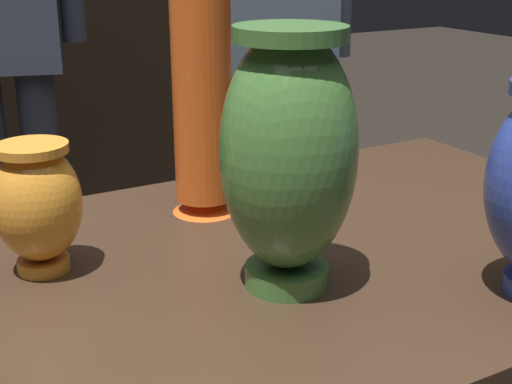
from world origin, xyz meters
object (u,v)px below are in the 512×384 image
Objects in this scene: vase_centerpiece at (289,153)px; visitor_center_back at (0,17)px; vase_left_accent at (37,203)px; visitor_near_right at (276,37)px; vase_tall_behind at (202,104)px.

vase_centerpiece is 1.56m from visitor_center_back.
visitor_center_back is (0.24, 1.39, 0.07)m from vase_left_accent.
visitor_center_back reaches higher than visitor_near_right.
vase_centerpiece is at bearing 105.65° from visitor_center_back.
vase_centerpiece is at bearing -95.03° from vase_tall_behind.
vase_left_accent is 0.10× the size of visitor_near_right.
visitor_near_right is 0.94× the size of visitor_center_back.
visitor_near_right is at bearing 59.27° from vase_centerpiece.
visitor_near_right is (0.69, 0.95, -0.06)m from vase_tall_behind.
vase_centerpiece is 0.19× the size of visitor_near_right.
visitor_near_right reaches higher than vase_left_accent.
visitor_center_back is (-0.69, 0.36, 0.06)m from visitor_near_right.
vase_tall_behind reaches higher than vase_left_accent.
vase_tall_behind is 2.06× the size of vase_left_accent.
visitor_near_right is at bearing 47.63° from vase_left_accent.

